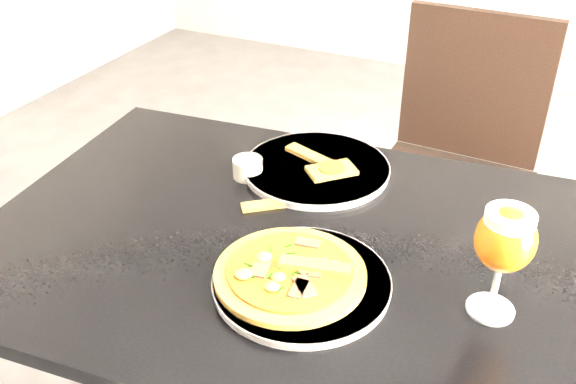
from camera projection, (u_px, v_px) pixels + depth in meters
The scene contains 9 objects.
dining_table at pixel (305, 279), 1.22m from camera, with size 1.27×0.91×0.75m.
chair_far at pixel (453, 168), 1.85m from camera, with size 0.45×0.45×0.94m.
plate_main at pixel (302, 282), 1.06m from camera, with size 0.29×0.29×0.02m, color silver.
pizza at pixel (291, 272), 1.05m from camera, with size 0.25×0.25×0.03m.
plate_second at pixel (317, 169), 1.37m from camera, with size 0.31×0.31×0.02m, color silver.
crust_scraps at pixel (324, 165), 1.36m from camera, with size 0.19×0.13×0.01m.
loose_crust at pixel (270, 204), 1.26m from camera, with size 0.11×0.03×0.01m, color olive.
sauce_cup at pixel (248, 167), 1.35m from camera, with size 0.06×0.06×0.04m.
beer_glass at pixel (505, 241), 0.94m from camera, with size 0.09×0.09×0.19m.
Camera 1 is at (0.16, -0.73, 1.45)m, focal length 40.00 mm.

